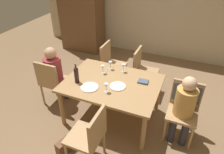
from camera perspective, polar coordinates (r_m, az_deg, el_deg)
ground_plane at (r=3.75m, az=0.00°, el=-10.71°), size 10.00×10.00×0.00m
rear_room_partition at (r=5.49m, az=11.85°, el=19.37°), size 6.40×0.12×2.70m
armoire_cabinet at (r=5.80m, az=-8.51°, el=17.82°), size 1.18×0.62×2.18m
dining_table at (r=3.33m, az=0.00°, el=-2.62°), size 1.50×1.11×0.73m
chair_right_end at (r=3.30m, az=19.44°, el=-6.55°), size 0.44×0.46×0.92m
chair_left_end at (r=3.85m, az=-16.25°, el=-0.83°), size 0.44×0.44×0.92m
chair_far_right at (r=4.08m, az=8.35°, el=2.35°), size 0.44×0.44×0.92m
chair_far_left at (r=4.26m, az=-0.42°, el=4.17°), size 0.44×0.44×0.92m
chair_near at (r=2.76m, az=-6.04°, el=-15.55°), size 0.44×0.44×0.92m
person_woman_host at (r=3.15m, az=19.31°, el=-7.48°), size 0.30×0.34×1.11m
person_man_bearded at (r=3.86m, az=-15.54°, el=1.53°), size 0.31×0.35×1.13m
wine_bottle_tall_green at (r=3.26m, az=-9.79°, el=0.70°), size 0.07×0.07×0.32m
wine_glass_near_left at (r=3.47m, az=-2.55°, el=2.59°), size 0.07×0.07×0.15m
wine_glass_centre at (r=3.58m, az=-0.47°, el=3.71°), size 0.07×0.07×0.15m
wine_glass_near_right at (r=3.51m, az=3.12°, el=2.97°), size 0.07×0.07×0.15m
wine_glass_far at (r=3.02m, az=-1.63°, el=-2.48°), size 0.07×0.07×0.15m
dinner_plate_host at (r=3.19m, az=1.57°, el=-2.56°), size 0.25×0.25×0.01m
dinner_plate_guest_left at (r=3.18m, az=-6.23°, el=-2.81°), size 0.28×0.28×0.01m
folded_napkin at (r=3.31m, az=8.55°, el=-1.25°), size 0.17×0.13×0.03m
handbag at (r=3.26m, az=-12.75°, el=-17.94°), size 0.19×0.30×0.22m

